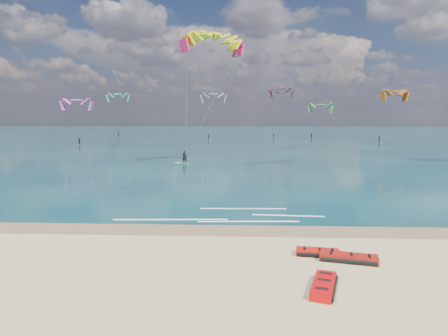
# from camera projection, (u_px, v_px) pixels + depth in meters

# --- Properties ---
(ground) EXTENTS (320.00, 320.00, 0.00)m
(ground) POSITION_uv_depth(u_px,v_px,m) (235.00, 159.00, 59.13)
(ground) COLOR tan
(ground) RESTS_ON ground
(wet_sand_strip) EXTENTS (320.00, 2.40, 0.01)m
(wet_sand_strip) POSITION_uv_depth(u_px,v_px,m) (223.00, 230.00, 22.49)
(wet_sand_strip) COLOR brown
(wet_sand_strip) RESTS_ON ground
(sea) EXTENTS (320.00, 200.00, 0.04)m
(sea) POSITION_uv_depth(u_px,v_px,m) (238.00, 136.00, 122.51)
(sea) COLOR #092433
(sea) RESTS_ON ground
(packed_kite_left) EXTENTS (2.25, 1.27, 0.35)m
(packed_kite_left) POSITION_uv_depth(u_px,v_px,m) (317.00, 255.00, 18.44)
(packed_kite_left) COLOR red
(packed_kite_left) RESTS_ON ground
(packed_kite_mid) EXTENTS (2.86, 1.66, 0.38)m
(packed_kite_mid) POSITION_uv_depth(u_px,v_px,m) (348.00, 261.00, 17.69)
(packed_kite_mid) COLOR #AB130B
(packed_kite_mid) RESTS_ON ground
(packed_kite_right) EXTENTS (1.79, 2.65, 0.40)m
(packed_kite_right) POSITION_uv_depth(u_px,v_px,m) (323.00, 290.00, 14.79)
(packed_kite_right) COLOR red
(packed_kite_right) RESTS_ON ground
(kitesurfer_main) EXTENTS (10.78, 7.43, 17.34)m
(kitesurfer_main) POSITION_uv_depth(u_px,v_px,m) (198.00, 95.00, 49.62)
(kitesurfer_main) COLOR #BBF21C
(kitesurfer_main) RESTS_ON sea
(shoreline_foam) EXTENTS (13.25, 3.84, 0.01)m
(shoreline_foam) POSITION_uv_depth(u_px,v_px,m) (232.00, 216.00, 25.40)
(shoreline_foam) COLOR white
(shoreline_foam) RESTS_ON ground
(distant_kites) EXTENTS (75.77, 35.07, 13.23)m
(distant_kites) POSITION_uv_depth(u_px,v_px,m) (235.00, 118.00, 100.25)
(distant_kites) COLOR gray
(distant_kites) RESTS_ON ground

